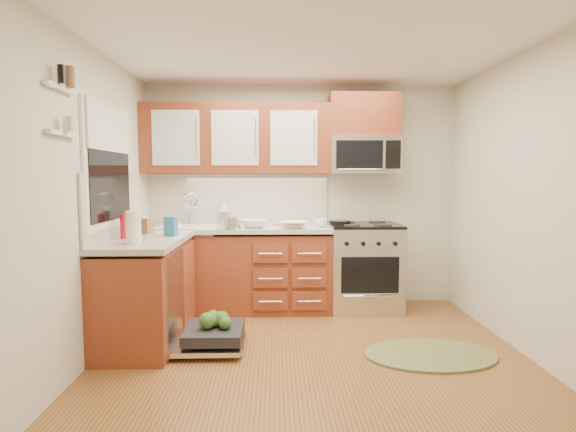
{
  "coord_description": "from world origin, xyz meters",
  "views": [
    {
      "loc": [
        -0.29,
        -3.43,
        1.46
      ],
      "look_at": [
        -0.18,
        0.85,
        1.09
      ],
      "focal_mm": 28.0,
      "sensor_mm": 36.0,
      "label": 1
    }
  ],
  "objects_px": {
    "stock_pot": "(231,223)",
    "bowl_a": "(294,225)",
    "rug": "(430,355)",
    "cutting_board": "(287,224)",
    "sink": "(188,238)",
    "dishwasher": "(210,337)",
    "range": "(364,266)",
    "bowl_b": "(255,224)",
    "cup": "(322,223)",
    "microwave": "(364,155)",
    "upper_cabinets": "(236,139)",
    "paper_towel_roll": "(133,227)",
    "skillet": "(340,222)"
  },
  "relations": [
    {
      "from": "stock_pot",
      "to": "dishwasher",
      "type": "bearing_deg",
      "value": -95.91
    },
    {
      "from": "paper_towel_roll",
      "to": "microwave",
      "type": "bearing_deg",
      "value": 32.43
    },
    {
      "from": "sink",
      "to": "bowl_b",
      "type": "bearing_deg",
      "value": -9.33
    },
    {
      "from": "upper_cabinets",
      "to": "cup",
      "type": "distance_m",
      "value": 1.31
    },
    {
      "from": "cutting_board",
      "to": "paper_towel_roll",
      "type": "distance_m",
      "value": 1.85
    },
    {
      "from": "cutting_board",
      "to": "paper_towel_roll",
      "type": "height_order",
      "value": "paper_towel_roll"
    },
    {
      "from": "dishwasher",
      "to": "bowl_b",
      "type": "distance_m",
      "value": 1.37
    },
    {
      "from": "skillet",
      "to": "cup",
      "type": "relative_size",
      "value": 1.92
    },
    {
      "from": "sink",
      "to": "bowl_a",
      "type": "distance_m",
      "value": 1.17
    },
    {
      "from": "stock_pot",
      "to": "paper_towel_roll",
      "type": "distance_m",
      "value": 1.23
    },
    {
      "from": "dishwasher",
      "to": "rug",
      "type": "relative_size",
      "value": 0.64
    },
    {
      "from": "upper_cabinets",
      "to": "bowl_b",
      "type": "distance_m",
      "value": 0.97
    },
    {
      "from": "bowl_a",
      "to": "rug",
      "type": "bearing_deg",
      "value": -47.05
    },
    {
      "from": "stock_pot",
      "to": "cup",
      "type": "xyz_separation_m",
      "value": [
        0.96,
        0.11,
        -0.01
      ]
    },
    {
      "from": "range",
      "to": "cup",
      "type": "distance_m",
      "value": 0.7
    },
    {
      "from": "rug",
      "to": "bowl_b",
      "type": "bearing_deg",
      "value": 141.04
    },
    {
      "from": "upper_cabinets",
      "to": "stock_pot",
      "type": "bearing_deg",
      "value": -96.4
    },
    {
      "from": "sink",
      "to": "dishwasher",
      "type": "height_order",
      "value": "sink"
    },
    {
      "from": "dishwasher",
      "to": "cup",
      "type": "xyz_separation_m",
      "value": [
        1.06,
        1.03,
        0.87
      ]
    },
    {
      "from": "microwave",
      "to": "upper_cabinets",
      "type": "bearing_deg",
      "value": 178.98
    },
    {
      "from": "rug",
      "to": "skillet",
      "type": "bearing_deg",
      "value": 113.95
    },
    {
      "from": "stock_pot",
      "to": "rug",
      "type": "bearing_deg",
      "value": -32.93
    },
    {
      "from": "dishwasher",
      "to": "cup",
      "type": "height_order",
      "value": "cup"
    },
    {
      "from": "microwave",
      "to": "bowl_a",
      "type": "height_order",
      "value": "microwave"
    },
    {
      "from": "dishwasher",
      "to": "microwave",
      "type": "bearing_deg",
      "value": 39.07
    },
    {
      "from": "bowl_a",
      "to": "bowl_b",
      "type": "relative_size",
      "value": 1.05
    },
    {
      "from": "upper_cabinets",
      "to": "cup",
      "type": "xyz_separation_m",
      "value": [
        0.93,
        -0.24,
        -0.9
      ]
    },
    {
      "from": "stock_pot",
      "to": "bowl_a",
      "type": "xyz_separation_m",
      "value": [
        0.66,
        0.03,
        -0.03
      ]
    },
    {
      "from": "bowl_a",
      "to": "bowl_b",
      "type": "xyz_separation_m",
      "value": [
        -0.41,
        0.05,
        0.01
      ]
    },
    {
      "from": "cup",
      "to": "rug",
      "type": "bearing_deg",
      "value": -58.13
    },
    {
      "from": "bowl_a",
      "to": "cup",
      "type": "distance_m",
      "value": 0.32
    },
    {
      "from": "skillet",
      "to": "stock_pot",
      "type": "relative_size",
      "value": 1.11
    },
    {
      "from": "microwave",
      "to": "cutting_board",
      "type": "height_order",
      "value": "microwave"
    },
    {
      "from": "paper_towel_roll",
      "to": "stock_pot",
      "type": "bearing_deg",
      "value": 56.31
    },
    {
      "from": "skillet",
      "to": "bowl_b",
      "type": "height_order",
      "value": "bowl_b"
    },
    {
      "from": "microwave",
      "to": "stock_pot",
      "type": "xyz_separation_m",
      "value": [
        -1.44,
        -0.33,
        -0.71
      ]
    },
    {
      "from": "stock_pot",
      "to": "bowl_b",
      "type": "relative_size",
      "value": 0.75
    },
    {
      "from": "cutting_board",
      "to": "range",
      "type": "bearing_deg",
      "value": -7.04
    },
    {
      "from": "skillet",
      "to": "paper_towel_roll",
      "type": "bearing_deg",
      "value": -147.47
    },
    {
      "from": "bowl_a",
      "to": "stock_pot",
      "type": "bearing_deg",
      "value": -177.4
    },
    {
      "from": "range",
      "to": "rug",
      "type": "bearing_deg",
      "value": -77.8
    },
    {
      "from": "microwave",
      "to": "cup",
      "type": "relative_size",
      "value": 6.34
    },
    {
      "from": "cup",
      "to": "dishwasher",
      "type": "bearing_deg",
      "value": -135.74
    },
    {
      "from": "rug",
      "to": "skillet",
      "type": "height_order",
      "value": "skillet"
    },
    {
      "from": "range",
      "to": "rug",
      "type": "distance_m",
      "value": 1.44
    },
    {
      "from": "dishwasher",
      "to": "cutting_board",
      "type": "relative_size",
      "value": 2.63
    },
    {
      "from": "microwave",
      "to": "skillet",
      "type": "relative_size",
      "value": 3.31
    },
    {
      "from": "bowl_a",
      "to": "cutting_board",
      "type": "bearing_deg",
      "value": 103.21
    },
    {
      "from": "rug",
      "to": "cutting_board",
      "type": "relative_size",
      "value": 4.1
    },
    {
      "from": "bowl_a",
      "to": "dishwasher",
      "type": "bearing_deg",
      "value": -128.49
    }
  ]
}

